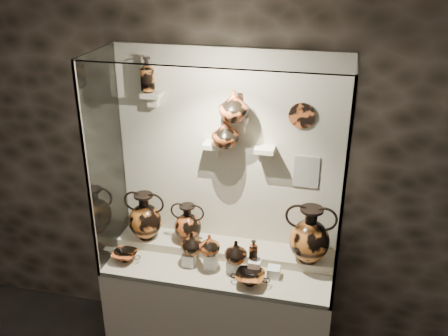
% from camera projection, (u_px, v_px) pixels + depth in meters
% --- Properties ---
extents(wall_back, '(5.00, 0.02, 3.20)m').
position_uv_depth(wall_back, '(229.00, 155.00, 3.73)').
color(wall_back, black).
rests_on(wall_back, ground).
extents(plinth, '(1.70, 0.60, 0.80)m').
position_uv_depth(plinth, '(219.00, 310.00, 3.94)').
color(plinth, beige).
rests_on(plinth, floor).
extents(front_tier, '(1.68, 0.58, 0.03)m').
position_uv_depth(front_tier, '(219.00, 266.00, 3.77)').
color(front_tier, '#C2B496').
rests_on(front_tier, plinth).
extents(rear_tier, '(1.70, 0.25, 0.10)m').
position_uv_depth(rear_tier, '(224.00, 250.00, 3.91)').
color(rear_tier, '#C2B496').
rests_on(rear_tier, plinth).
extents(back_panel, '(1.70, 0.03, 1.60)m').
position_uv_depth(back_panel, '(229.00, 155.00, 3.72)').
color(back_panel, beige).
rests_on(back_panel, plinth).
extents(glass_front, '(1.70, 0.01, 1.60)m').
position_uv_depth(glass_front, '(208.00, 191.00, 3.18)').
color(glass_front, white).
rests_on(glass_front, plinth).
extents(glass_left, '(0.01, 0.60, 1.60)m').
position_uv_depth(glass_left, '(106.00, 161.00, 3.62)').
color(glass_left, white).
rests_on(glass_left, plinth).
extents(glass_right, '(0.01, 0.60, 1.60)m').
position_uv_depth(glass_right, '(344.00, 185.00, 3.27)').
color(glass_right, white).
rests_on(glass_right, plinth).
extents(glass_top, '(1.70, 0.60, 0.01)m').
position_uv_depth(glass_top, '(218.00, 57.00, 3.11)').
color(glass_top, white).
rests_on(glass_top, back_panel).
extents(frame_post_left, '(0.02, 0.02, 1.60)m').
position_uv_depth(frame_post_left, '(88.00, 178.00, 3.36)').
color(frame_post_left, gray).
rests_on(frame_post_left, plinth).
extents(frame_post_right, '(0.02, 0.02, 1.60)m').
position_uv_depth(frame_post_right, '(342.00, 206.00, 3.01)').
color(frame_post_right, gray).
rests_on(frame_post_right, plinth).
extents(pedestal_a, '(0.09, 0.09, 0.10)m').
position_uv_depth(pedestal_a, '(189.00, 259.00, 3.74)').
color(pedestal_a, silver).
rests_on(pedestal_a, front_tier).
extents(pedestal_b, '(0.09, 0.09, 0.13)m').
position_uv_depth(pedestal_b, '(211.00, 260.00, 3.70)').
color(pedestal_b, silver).
rests_on(pedestal_b, front_tier).
extents(pedestal_c, '(0.09, 0.09, 0.09)m').
position_uv_depth(pedestal_c, '(233.00, 266.00, 3.67)').
color(pedestal_c, silver).
rests_on(pedestal_c, front_tier).
extents(pedestal_d, '(0.09, 0.09, 0.12)m').
position_uv_depth(pedestal_d, '(255.00, 267.00, 3.63)').
color(pedestal_d, silver).
rests_on(pedestal_d, front_tier).
extents(pedestal_e, '(0.09, 0.09, 0.08)m').
position_uv_depth(pedestal_e, '(274.00, 272.00, 3.61)').
color(pedestal_e, silver).
rests_on(pedestal_e, front_tier).
extents(bracket_ul, '(0.14, 0.12, 0.04)m').
position_uv_depth(bracket_ul, '(152.00, 95.00, 3.58)').
color(bracket_ul, beige).
rests_on(bracket_ul, back_panel).
extents(bracket_ca, '(0.14, 0.12, 0.04)m').
position_uv_depth(bracket_ca, '(213.00, 145.00, 3.63)').
color(bracket_ca, beige).
rests_on(bracket_ca, back_panel).
extents(bracket_cb, '(0.10, 0.12, 0.04)m').
position_uv_depth(bracket_cb, '(240.00, 121.00, 3.51)').
color(bracket_cb, beige).
rests_on(bracket_cb, back_panel).
extents(bracket_cc, '(0.14, 0.12, 0.04)m').
position_uv_depth(bracket_cc, '(265.00, 150.00, 3.56)').
color(bracket_cc, beige).
rests_on(bracket_cc, back_panel).
extents(amphora_left, '(0.38, 0.38, 0.39)m').
position_uv_depth(amphora_left, '(145.00, 216.00, 3.90)').
color(amphora_left, '#B05D21').
rests_on(amphora_left, rear_tier).
extents(amphora_mid, '(0.30, 0.30, 0.32)m').
position_uv_depth(amphora_mid, '(188.00, 223.00, 3.87)').
color(amphora_mid, '#C15222').
rests_on(amphora_mid, rear_tier).
extents(amphora_right, '(0.37, 0.37, 0.44)m').
position_uv_depth(amphora_right, '(310.00, 234.00, 3.61)').
color(amphora_right, '#B05D21').
rests_on(amphora_right, rear_tier).
extents(jug_a, '(0.20, 0.20, 0.17)m').
position_uv_depth(jug_a, '(192.00, 243.00, 3.70)').
color(jug_a, '#B05D21').
rests_on(jug_a, pedestal_a).
extents(jug_b, '(0.19, 0.19, 0.16)m').
position_uv_depth(jug_b, '(210.00, 245.00, 3.63)').
color(jug_b, '#C15222').
rests_on(jug_b, pedestal_b).
extents(jug_c, '(0.22, 0.22, 0.17)m').
position_uv_depth(jug_c, '(236.00, 252.00, 3.61)').
color(jug_c, '#B05D21').
rests_on(jug_c, pedestal_c).
extents(lekythos_small, '(0.10, 0.10, 0.17)m').
position_uv_depth(lekythos_small, '(254.00, 249.00, 3.59)').
color(lekythos_small, '#C15222').
rests_on(lekythos_small, pedestal_d).
extents(kylix_left, '(0.24, 0.20, 0.10)m').
position_uv_depth(kylix_left, '(125.00, 255.00, 3.79)').
color(kylix_left, '#C15222').
rests_on(kylix_left, front_tier).
extents(kylix_right, '(0.30, 0.27, 0.11)m').
position_uv_depth(kylix_right, '(250.00, 278.00, 3.53)').
color(kylix_right, '#B05D21').
rests_on(kylix_right, front_tier).
extents(lekythos_tall, '(0.11, 0.11, 0.28)m').
position_uv_depth(lekythos_tall, '(147.00, 73.00, 3.52)').
color(lekythos_tall, '#B05D21').
rests_on(lekythos_tall, bracket_ul).
extents(ovoid_vase_a, '(0.20, 0.20, 0.20)m').
position_uv_depth(ovoid_vase_a, '(225.00, 133.00, 3.52)').
color(ovoid_vase_a, '#C15222').
rests_on(ovoid_vase_a, bracket_ca).
extents(ovoid_vase_b, '(0.24, 0.24, 0.22)m').
position_uv_depth(ovoid_vase_b, '(234.00, 106.00, 3.42)').
color(ovoid_vase_b, '#C15222').
rests_on(ovoid_vase_b, bracket_cb).
extents(wall_plate, '(0.18, 0.02, 0.18)m').
position_uv_depth(wall_plate, '(302.00, 116.00, 3.44)').
color(wall_plate, '#BD5625').
rests_on(wall_plate, back_panel).
extents(info_placard, '(0.18, 0.01, 0.24)m').
position_uv_depth(info_placard, '(306.00, 172.00, 3.61)').
color(info_placard, beige).
rests_on(info_placard, back_panel).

